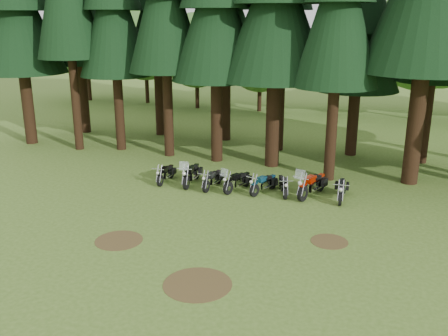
{
  "coord_description": "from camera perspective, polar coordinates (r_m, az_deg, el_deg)",
  "views": [
    {
      "loc": [
        6.35,
        -16.88,
        8.11
      ],
      "look_at": [
        -1.24,
        5.0,
        1.0
      ],
      "focal_mm": 40.0,
      "sensor_mm": 36.0,
      "label": 1
    }
  ],
  "objects": [
    {
      "name": "decid_2",
      "position": [
        45.02,
        -2.89,
        13.03
      ],
      "size": [
        6.72,
        6.53,
        8.4
      ],
      "color": "#301D10",
      "rests_on": "ground"
    },
    {
      "name": "motorcycle_7",
      "position": [
        23.43,
        13.26,
        -2.49
      ],
      "size": [
        0.36,
        2.17,
        0.88
      ],
      "rotation": [
        0.0,
        0.0,
        0.07
      ],
      "color": "black",
      "rests_on": "ground"
    },
    {
      "name": "pine_back_4",
      "position": [
        30.21,
        15.4,
        16.76
      ],
      "size": [
        4.94,
        4.94,
        13.78
      ],
      "color": "#301D10",
      "rests_on": "ground"
    },
    {
      "name": "decid_0",
      "position": [
        50.89,
        -15.35,
        14.0
      ],
      "size": [
        8.0,
        7.78,
        10.0
      ],
      "color": "#301D10",
      "rests_on": "ground"
    },
    {
      "name": "decid_5",
      "position": [
        42.68,
        22.35,
        13.32
      ],
      "size": [
        8.45,
        8.21,
        10.56
      ],
      "color": "#301D10",
      "rests_on": "ground"
    },
    {
      "name": "decid_1",
      "position": [
        48.19,
        -8.78,
        14.17
      ],
      "size": [
        7.91,
        7.69,
        9.88
      ],
      "color": "#301D10",
      "rests_on": "ground"
    },
    {
      "name": "decid_4",
      "position": [
        43.62,
        13.05,
        11.72
      ],
      "size": [
        5.93,
        5.76,
        7.41
      ],
      "color": "#301D10",
      "rests_on": "ground"
    },
    {
      "name": "dirt_patch_2",
      "position": [
        16.13,
        -3.04,
        -13.12
      ],
      "size": [
        2.2,
        2.2,
        0.01
      ],
      "primitive_type": "cylinder",
      "color": "#4C3D1E",
      "rests_on": "ground"
    },
    {
      "name": "dirt_patch_1",
      "position": [
        19.26,
        11.95,
        -8.21
      ],
      "size": [
        1.4,
        1.4,
        0.01
      ],
      "primitive_type": "cylinder",
      "color": "#4C3D1E",
      "rests_on": "ground"
    },
    {
      "name": "motorcycle_0",
      "position": [
        25.39,
        -6.68,
        -0.7
      ],
      "size": [
        0.31,
        1.99,
        0.81
      ],
      "rotation": [
        0.0,
        0.0,
        0.04
      ],
      "color": "black",
      "rests_on": "ground"
    },
    {
      "name": "motorcycle_6",
      "position": [
        23.57,
        10.0,
        -1.96
      ],
      "size": [
        1.09,
        2.48,
        1.59
      ],
      "rotation": [
        0.0,
        0.0,
        -0.32
      ],
      "color": "black",
      "rests_on": "ground"
    },
    {
      "name": "motorcycle_4",
      "position": [
        23.78,
        4.55,
        -1.85
      ],
      "size": [
        0.87,
        1.94,
        0.83
      ],
      "rotation": [
        0.0,
        0.0,
        -0.38
      ],
      "color": "black",
      "rests_on": "ground"
    },
    {
      "name": "motorcycle_1",
      "position": [
        24.9,
        -3.77,
        -0.76
      ],
      "size": [
        0.54,
        2.39,
        1.5
      ],
      "rotation": [
        0.0,
        0.0,
        0.09
      ],
      "color": "black",
      "rests_on": "ground"
    },
    {
      "name": "ground",
      "position": [
        19.77,
        -1.37,
        -7.15
      ],
      "size": [
        120.0,
        120.0,
        0.0
      ],
      "primitive_type": "plane",
      "color": "#456A1F",
      "rests_on": "ground"
    },
    {
      "name": "decid_3",
      "position": [
        43.59,
        4.46,
        12.28
      ],
      "size": [
        6.12,
        5.95,
        7.65
      ],
      "color": "#301D10",
      "rests_on": "ground"
    },
    {
      "name": "motorcycle_5",
      "position": [
        23.67,
        6.74,
        -2.03
      ],
      "size": [
        0.83,
        1.9,
        0.81
      ],
      "rotation": [
        0.0,
        0.0,
        0.37
      ],
      "color": "black",
      "rests_on": "ground"
    },
    {
      "name": "motorcycle_3",
      "position": [
        23.99,
        1.53,
        -1.56
      ],
      "size": [
        0.95,
        2.09,
        1.34
      ],
      "rotation": [
        0.0,
        0.0,
        -0.34
      ],
      "color": "black",
      "rests_on": "ground"
    },
    {
      "name": "dirt_patch_0",
      "position": [
        19.35,
        -11.92,
        -8.09
      ],
      "size": [
        1.8,
        1.8,
        0.01
      ],
      "primitive_type": "cylinder",
      "color": "#4C3D1E",
      "rests_on": "ground"
    },
    {
      "name": "motorcycle_2",
      "position": [
        24.35,
        -1.34,
        -1.35
      ],
      "size": [
        0.35,
        2.02,
        0.82
      ],
      "rotation": [
        0.0,
        0.0,
        -0.08
      ],
      "color": "black",
      "rests_on": "ground"
    }
  ]
}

